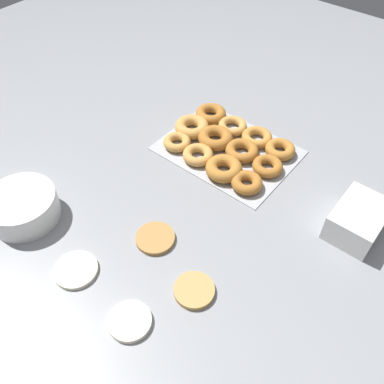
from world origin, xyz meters
name	(u,v)px	position (x,y,z in m)	size (l,w,h in m)	color
ground_plane	(180,235)	(0.00, 0.00, 0.00)	(3.00, 3.00, 0.00)	gray
pancake_0	(76,270)	(0.12, 0.23, 0.01)	(0.10, 0.10, 0.01)	beige
pancake_1	(155,238)	(0.04, 0.05, 0.01)	(0.10, 0.10, 0.01)	#B27F42
pancake_2	(130,321)	(-0.07, 0.24, 0.01)	(0.09, 0.09, 0.01)	beige
pancake_3	(194,290)	(-0.13, 0.10, 0.01)	(0.09, 0.09, 0.01)	tan
donut_tray	(226,145)	(0.10, -0.33, 0.02)	(0.39, 0.30, 0.04)	#ADAFB5
batter_bowl	(23,207)	(0.35, 0.20, 0.04)	(0.18, 0.18, 0.07)	white
container_stack	(358,220)	(-0.33, -0.29, 0.04)	(0.11, 0.16, 0.08)	white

